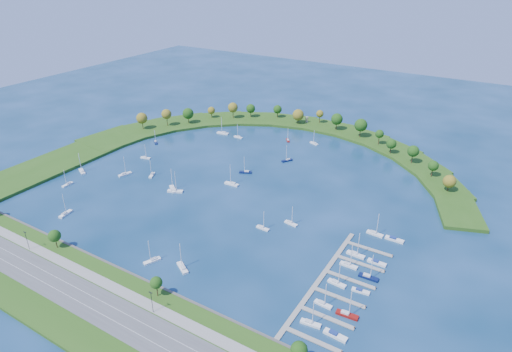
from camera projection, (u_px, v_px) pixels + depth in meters
The scene contains 38 objects.
ground at pixel (245, 183), 275.45m from camera, with size 700.00×700.00×0.00m, color #072B44.
south_shoreline at pixel (87, 298), 181.08m from camera, with size 420.00×43.10×11.60m.
breakwater at pixel (228, 142), 333.68m from camera, with size 286.74×247.64×2.00m.
breakwater_trees at pixel (285, 122), 345.03m from camera, with size 240.59×95.56×14.87m.
harbor_tower at pixel (307, 119), 369.65m from camera, with size 2.60×2.60×4.78m.
dock_system at pixel (335, 285), 189.19m from camera, with size 24.28×82.00×1.60m.
moored_boat_0 at pixel (314, 143), 332.30m from camera, with size 7.65×4.60×10.88m.
moored_boat_1 at pixel (263, 228), 228.36m from camera, with size 7.46×2.47×10.81m.
moored_boat_2 at pixel (288, 140), 337.97m from camera, with size 5.70×6.73×10.20m.
moored_boat_3 at pixel (182, 267), 198.97m from camera, with size 9.17×6.80×13.41m.
moored_boat_4 at pixel (175, 191), 264.28m from camera, with size 9.64×6.29×13.80m.
moored_boat_5 at pixel (173, 189), 266.56m from camera, with size 9.30×7.72×14.01m.
moored_boat_6 at pixel (238, 137), 343.84m from camera, with size 7.65×2.55×11.09m.
moored_boat_7 at pixel (246, 172), 287.71m from camera, with size 8.31×5.79×12.01m.
moored_boat_8 at pixel (67, 184), 272.18m from camera, with size 2.17×7.27×10.63m.
moored_boat_9 at pixel (82, 171), 288.49m from camera, with size 9.22×6.26×13.28m.
moored_boat_10 at pixel (232, 184), 272.55m from camera, with size 9.39×2.83×13.72m.
moored_boat_11 at pixel (125, 174), 284.83m from camera, with size 4.85×9.11×12.89m.
moored_boat_12 at pixel (291, 223), 232.35m from camera, with size 7.83×3.31×11.16m.
moored_boat_13 at pixel (156, 142), 334.16m from camera, with size 6.89×5.92×10.49m.
moored_boat_14 at pixel (223, 133), 351.25m from camera, with size 10.07×4.06×14.39m.
moored_boat_15 at pixel (152, 260), 203.65m from camera, with size 5.38×8.43×12.04m.
moored_boat_16 at pixel (152, 175), 283.94m from camera, with size 5.24×7.80×11.22m.
moored_boat_17 at pixel (65, 213), 240.86m from camera, with size 3.88×8.85×12.58m.
moored_boat_18 at pixel (287, 160), 304.49m from camera, with size 6.19×7.98×11.79m.
moored_boat_19 at pixel (145, 157), 308.42m from camera, with size 7.63×3.76×10.81m.
docked_boat_0 at pixel (310, 323), 168.85m from camera, with size 8.36×3.18×11.99m.
docked_boat_1 at pixel (335, 335), 163.64m from camera, with size 9.40×3.20×1.89m.
docked_boat_2 at pixel (323, 304), 178.21m from camera, with size 7.80×2.69×11.27m.
docked_boat_3 at pixel (347, 314), 172.88m from camera, with size 9.15×3.10×13.23m.
docked_boat_4 at pixel (337, 283), 189.58m from camera, with size 8.48×3.06×12.21m.
docked_boat_5 at pixel (360, 291), 185.42m from camera, with size 7.83×3.02×1.56m.
docked_boat_6 at pixel (349, 265), 200.67m from camera, with size 8.34×2.49×12.20m.
docked_boat_7 at pixel (368, 277), 193.18m from camera, with size 8.91×2.66×13.02m.
docked_boat_8 at pixel (356, 254), 207.87m from camera, with size 9.00×2.97×13.05m.
docked_boat_9 at pixel (377, 262), 202.59m from camera, with size 8.81×2.65×1.79m.
docked_boat_10 at pixel (375, 233), 223.59m from camera, with size 8.82×3.08×12.72m.
docked_boat_11 at pixel (394, 239), 219.17m from camera, with size 9.33×2.76×1.90m.
Camera 1 is at (132.36, -205.29, 127.57)m, focal length 30.61 mm.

